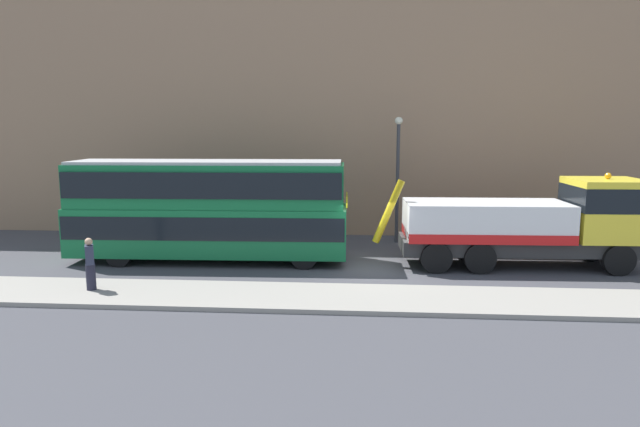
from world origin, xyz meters
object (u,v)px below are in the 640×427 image
at_px(street_lamp, 398,168).
at_px(double_decker_bus, 208,206).
at_px(recovery_tow_truck, 532,222).
at_px(pedestrian_onlooker, 90,265).

bearing_deg(street_lamp, double_decker_bus, -151.02).
bearing_deg(recovery_tow_truck, pedestrian_onlooker, -164.40).
bearing_deg(double_decker_bus, pedestrian_onlooker, -120.72).
bearing_deg(recovery_tow_truck, street_lamp, 137.20).
xyz_separation_m(double_decker_bus, street_lamp, (7.74, 4.29, 1.24)).
bearing_deg(double_decker_bus, street_lamp, 27.40).
height_order(double_decker_bus, pedestrian_onlooker, double_decker_bus).
xyz_separation_m(pedestrian_onlooker, street_lamp, (10.36, 8.99, 2.49)).
xyz_separation_m(double_decker_bus, pedestrian_onlooker, (-2.62, -4.70, -1.25)).
relative_size(double_decker_bus, pedestrian_onlooker, 6.49).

